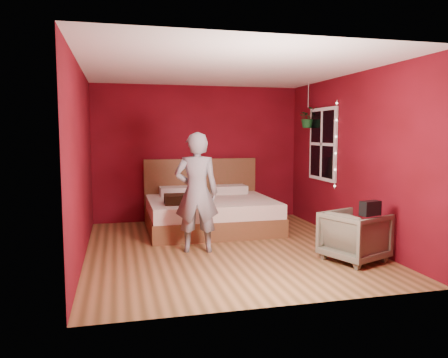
% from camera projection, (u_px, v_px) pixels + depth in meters
% --- Properties ---
extents(floor, '(4.50, 4.50, 0.00)m').
position_uv_depth(floor, '(226.00, 248.00, 6.45)').
color(floor, '#96663C').
rests_on(floor, ground).
extents(room_walls, '(4.04, 4.54, 2.62)m').
position_uv_depth(room_walls, '(226.00, 134.00, 6.28)').
color(room_walls, maroon).
rests_on(room_walls, ground).
extents(window, '(0.05, 0.97, 1.27)m').
position_uv_depth(window, '(322.00, 144.00, 7.63)').
color(window, white).
rests_on(window, room_walls).
extents(fairy_lights, '(0.04, 0.04, 1.45)m').
position_uv_depth(fairy_lights, '(336.00, 145.00, 7.12)').
color(fairy_lights, silver).
rests_on(fairy_lights, room_walls).
extents(bed, '(2.18, 1.85, 1.20)m').
position_uv_depth(bed, '(209.00, 211.00, 7.76)').
color(bed, brown).
rests_on(bed, ground).
extents(person, '(0.69, 0.52, 1.71)m').
position_uv_depth(person, '(197.00, 193.00, 6.18)').
color(person, slate).
rests_on(person, ground).
extents(armchair, '(0.94, 0.93, 0.66)m').
position_uv_depth(armchair, '(355.00, 236.00, 5.77)').
color(armchair, '#656550').
rests_on(armchair, ground).
extents(handbag, '(0.28, 0.19, 0.18)m').
position_uv_depth(handbag, '(370.00, 208.00, 5.45)').
color(handbag, black).
rests_on(handbag, armchair).
extents(throw_pillow, '(0.44, 0.44, 0.15)m').
position_uv_depth(throw_pillow, '(177.00, 199.00, 7.10)').
color(throw_pillow, black).
rests_on(throw_pillow, bed).
extents(hanging_plant, '(0.37, 0.33, 0.81)m').
position_uv_depth(hanging_plant, '(308.00, 118.00, 7.99)').
color(hanging_plant, silver).
rests_on(hanging_plant, room_walls).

